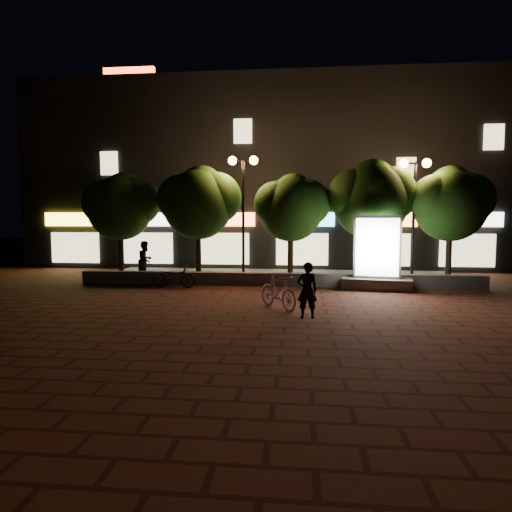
# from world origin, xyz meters

# --- Properties ---
(ground) EXTENTS (80.00, 80.00, 0.00)m
(ground) POSITION_xyz_m (0.00, 0.00, 0.00)
(ground) COLOR #522219
(ground) RESTS_ON ground
(retaining_wall) EXTENTS (16.00, 0.45, 0.50)m
(retaining_wall) POSITION_xyz_m (0.00, 4.00, 0.25)
(retaining_wall) COLOR slate
(retaining_wall) RESTS_ON ground
(sidewalk) EXTENTS (16.00, 5.00, 0.08)m
(sidewalk) POSITION_xyz_m (0.00, 6.50, 0.04)
(sidewalk) COLOR slate
(sidewalk) RESTS_ON ground
(building_block) EXTENTS (28.00, 8.12, 11.30)m
(building_block) POSITION_xyz_m (-0.01, 12.99, 5.00)
(building_block) COLOR black
(building_block) RESTS_ON ground
(tree_far_left) EXTENTS (3.36, 2.80, 4.63)m
(tree_far_left) POSITION_xyz_m (-6.95, 5.46, 3.29)
(tree_far_left) COLOR black
(tree_far_left) RESTS_ON sidewalk
(tree_left) EXTENTS (3.60, 3.00, 4.89)m
(tree_left) POSITION_xyz_m (-3.45, 5.46, 3.44)
(tree_left) COLOR black
(tree_left) RESTS_ON sidewalk
(tree_mid) EXTENTS (3.24, 2.70, 4.50)m
(tree_mid) POSITION_xyz_m (0.55, 5.46, 3.22)
(tree_mid) COLOR black
(tree_mid) RESTS_ON sidewalk
(tree_right) EXTENTS (3.72, 3.10, 5.07)m
(tree_right) POSITION_xyz_m (3.86, 5.46, 3.57)
(tree_right) COLOR black
(tree_right) RESTS_ON sidewalk
(tree_far_right) EXTENTS (3.48, 2.90, 4.76)m
(tree_far_right) POSITION_xyz_m (7.05, 5.46, 3.37)
(tree_far_right) COLOR black
(tree_far_right) RESTS_ON sidewalk
(street_lamp_left) EXTENTS (1.26, 0.36, 5.18)m
(street_lamp_left) POSITION_xyz_m (-1.50, 5.20, 4.03)
(street_lamp_left) COLOR black
(street_lamp_left) RESTS_ON sidewalk
(street_lamp_right) EXTENTS (1.26, 0.36, 4.98)m
(street_lamp_right) POSITION_xyz_m (5.50, 5.20, 3.89)
(street_lamp_right) COLOR black
(street_lamp_right) RESTS_ON sidewalk
(ad_kiosk) EXTENTS (2.74, 1.69, 2.78)m
(ad_kiosk) POSITION_xyz_m (3.79, 3.50, 1.12)
(ad_kiosk) COLOR slate
(ad_kiosk) RESTS_ON ground
(scooter_pink) EXTENTS (1.48, 1.69, 1.06)m
(scooter_pink) POSITION_xyz_m (0.27, -0.54, 0.53)
(scooter_pink) COLOR #E092D1
(scooter_pink) RESTS_ON ground
(rider) EXTENTS (0.61, 0.45, 1.53)m
(rider) POSITION_xyz_m (1.11, -1.68, 0.76)
(rider) COLOR black
(rider) RESTS_ON ground
(scooter_parked) EXTENTS (1.68, 0.61, 0.88)m
(scooter_parked) POSITION_xyz_m (-3.90, 3.00, 0.44)
(scooter_parked) COLOR black
(scooter_parked) RESTS_ON ground
(pedestrian) EXTENTS (0.82, 0.94, 1.63)m
(pedestrian) POSITION_xyz_m (-5.64, 4.73, 0.89)
(pedestrian) COLOR black
(pedestrian) RESTS_ON sidewalk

